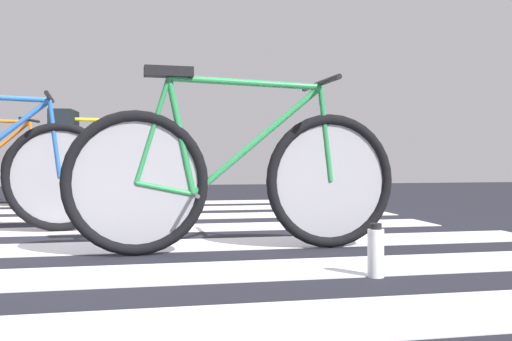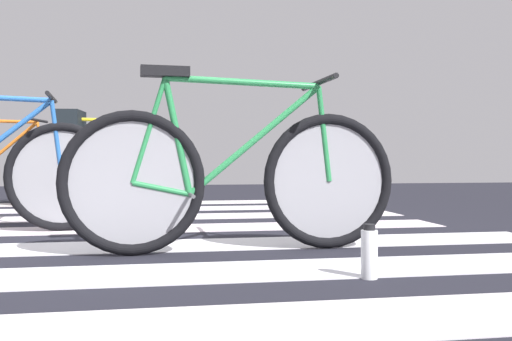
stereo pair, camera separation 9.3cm
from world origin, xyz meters
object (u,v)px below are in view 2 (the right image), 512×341
Objects in this scene: bicycle_3_of_4 at (103,168)px; cyclist_3_of_4 at (71,144)px; bicycle_1_of_4 at (234,177)px; water_bottle at (369,253)px.

bicycle_3_of_4 is 0.39m from cyclist_3_of_4.
bicycle_1_of_4 is 3.12m from bicycle_3_of_4.
cyclist_3_of_4 is (-0.31, 0.02, 0.24)m from bicycle_3_of_4.
bicycle_1_of_4 reaches higher than water_bottle.
bicycle_1_of_4 and bicycle_3_of_4 have the same top height.
bicycle_3_of_4 reaches higher than water_bottle.
cyclist_3_of_4 is at bearing 109.53° from bicycle_1_of_4.
water_bottle is (1.39, -3.70, -0.28)m from bicycle_3_of_4.
water_bottle is at bearing -61.02° from cyclist_3_of_4.
water_bottle is (1.70, -3.72, -0.52)m from cyclist_3_of_4.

